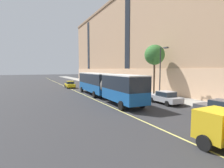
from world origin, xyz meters
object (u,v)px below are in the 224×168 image
(parked_car_silver_0, at_px, (130,90))
(street_tree_mid_block, at_px, (155,55))
(city_bus, at_px, (104,84))
(parked_car_darkgray_1, at_px, (222,109))
(taxi_cab, at_px, (70,84))
(parked_car_silver_2, at_px, (165,97))
(street_lamp, at_px, (161,67))
(fire_hydrant, at_px, (213,106))
(parked_car_champagne_3, at_px, (94,83))
(parked_car_darkgray_4, at_px, (105,85))

(parked_car_silver_0, height_order, street_tree_mid_block, street_tree_mid_block)
(city_bus, relative_size, parked_car_darkgray_1, 4.40)
(taxi_cab, bearing_deg, parked_car_silver_0, -66.99)
(parked_car_silver_2, xyz_separation_m, street_tree_mid_block, (3.02, 5.78, 5.70))
(street_lamp, height_order, fire_hydrant, street_lamp)
(parked_car_silver_0, relative_size, street_tree_mid_block, 0.53)
(city_bus, height_order, street_tree_mid_block, street_tree_mid_block)
(taxi_cab, height_order, street_tree_mid_block, street_tree_mid_block)
(parked_car_champagne_3, bearing_deg, street_lamp, -85.67)
(parked_car_darkgray_1, distance_m, street_tree_mid_block, 14.26)
(parked_car_darkgray_1, relative_size, parked_car_silver_2, 0.97)
(parked_car_darkgray_1, xyz_separation_m, taxi_cab, (-6.59, 30.58, -0.00))
(parked_car_darkgray_4, xyz_separation_m, fire_hydrant, (1.78, -23.41, -0.29))
(street_tree_mid_block, xyz_separation_m, street_lamp, (-1.18, -2.94, -1.97))
(parked_car_darkgray_4, relative_size, street_lamp, 0.60)
(parked_car_silver_2, xyz_separation_m, street_lamp, (1.83, 2.84, 3.73))
(city_bus, bearing_deg, street_tree_mid_block, -9.78)
(parked_car_silver_2, height_order, taxi_cab, same)
(parked_car_champagne_3, bearing_deg, fire_hydrant, -86.97)
(parked_car_silver_0, height_order, street_lamp, street_lamp)
(parked_car_champagne_3, distance_m, street_tree_mid_block, 20.97)
(parked_car_darkgray_1, xyz_separation_m, parked_car_darkgray_4, (-0.14, 25.27, -0.00))
(taxi_cab, relative_size, fire_hydrant, 6.37)
(parked_car_silver_2, relative_size, street_lamp, 0.63)
(parked_car_darkgray_1, bearing_deg, parked_car_silver_0, 90.25)
(parked_car_darkgray_1, relative_size, fire_hydrant, 6.10)
(taxi_cab, xyz_separation_m, fire_hydrant, (8.23, -28.72, -0.29))
(parked_car_silver_0, relative_size, parked_car_champagne_3, 0.97)
(parked_car_darkgray_4, xyz_separation_m, street_lamp, (1.88, -15.47, 3.74))
(parked_car_silver_2, bearing_deg, parked_car_darkgray_4, 90.16)
(parked_car_silver_0, bearing_deg, street_tree_mid_block, -39.69)
(parked_car_silver_2, xyz_separation_m, taxi_cab, (-6.50, 23.63, -0.00))
(city_bus, height_order, parked_car_silver_2, city_bus)
(parked_car_silver_2, bearing_deg, parked_car_champagne_3, 89.78)
(city_bus, height_order, taxi_cab, city_bus)
(parked_car_silver_0, bearing_deg, parked_car_darkgray_4, 90.42)
(city_bus, distance_m, parked_car_darkgray_4, 12.30)
(parked_car_champagne_3, height_order, taxi_cab, same)
(street_lamp, relative_size, fire_hydrant, 9.95)
(parked_car_champagne_3, bearing_deg, taxi_cab, -162.22)
(taxi_cab, distance_m, street_tree_mid_block, 21.01)
(parked_car_silver_0, relative_size, fire_hydrant, 5.91)
(street_lamp, bearing_deg, fire_hydrant, -90.72)
(parked_car_darkgray_4, bearing_deg, taxi_cab, 140.50)
(parked_car_silver_0, relative_size, parked_car_silver_2, 0.94)
(parked_car_silver_2, distance_m, parked_car_champagne_3, 25.74)
(street_tree_mid_block, bearing_deg, parked_car_darkgray_4, 103.75)
(street_tree_mid_block, bearing_deg, street_lamp, -111.90)
(parked_car_darkgray_4, height_order, street_lamp, street_lamp)
(parked_car_silver_0, height_order, fire_hydrant, parked_car_silver_0)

